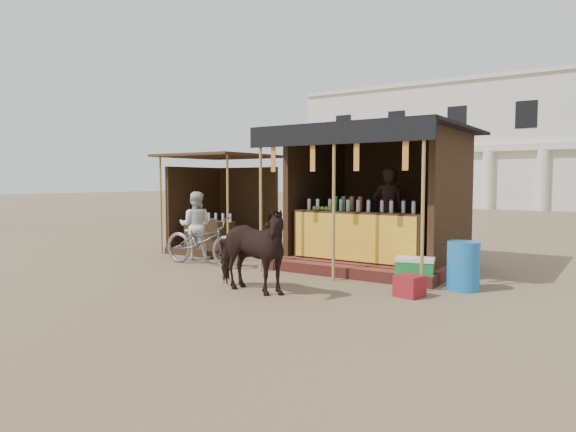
% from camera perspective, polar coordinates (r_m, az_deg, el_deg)
% --- Properties ---
extents(ground, '(120.00, 120.00, 0.00)m').
position_cam_1_polar(ground, '(8.48, -6.11, -8.07)').
color(ground, '#846B4C').
rests_on(ground, ground).
extents(main_stall, '(3.60, 3.61, 2.78)m').
position_cam_1_polar(main_stall, '(10.65, 9.85, -0.04)').
color(main_stall, maroon).
rests_on(main_stall, ground).
extents(secondary_stall, '(2.40, 2.40, 2.38)m').
position_cam_1_polar(secondary_stall, '(12.84, -7.67, -0.14)').
color(secondary_stall, '#3C2516').
rests_on(secondary_stall, ground).
extents(cow, '(1.65, 0.85, 1.35)m').
position_cam_1_polar(cow, '(8.06, -4.33, -3.82)').
color(cow, black).
rests_on(cow, ground).
extents(motorbike, '(1.96, 0.73, 1.02)m').
position_cam_1_polar(motorbike, '(10.82, -9.57, -2.74)').
color(motorbike, gray).
rests_on(motorbike, ground).
extents(bystander, '(0.93, 0.87, 1.52)m').
position_cam_1_polar(bystander, '(11.68, -10.23, -1.03)').
color(bystander, white).
rests_on(bystander, ground).
extents(blue_barrel, '(0.62, 0.62, 0.79)m').
position_cam_1_polar(blue_barrel, '(8.74, 18.89, -5.27)').
color(blue_barrel, blue).
rests_on(blue_barrel, ground).
extents(red_crate, '(0.45, 0.43, 0.33)m').
position_cam_1_polar(red_crate, '(8.07, 13.35, -7.59)').
color(red_crate, maroon).
rests_on(red_crate, ground).
extents(cooler, '(0.73, 0.59, 0.46)m').
position_cam_1_polar(cooler, '(9.00, 13.91, -5.95)').
color(cooler, '#1C7E35').
rests_on(cooler, ground).
extents(background_building, '(26.00, 7.45, 8.18)m').
position_cam_1_polar(background_building, '(37.08, 22.65, 7.11)').
color(background_building, silver).
rests_on(background_building, ground).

